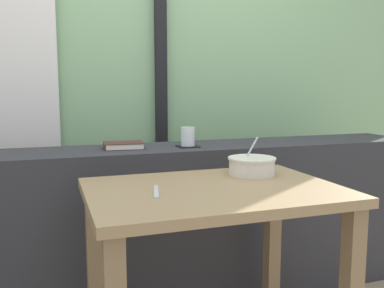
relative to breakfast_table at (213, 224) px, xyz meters
name	(u,v)px	position (x,y,z in m)	size (l,w,h in m)	color
outdoor_backdrop	(135,39)	(-0.02, 1.31, 0.80)	(4.80, 0.08, 2.80)	#8EBC89
curtain_left_panel	(5,59)	(-0.77, 1.21, 0.65)	(0.56, 0.06, 2.50)	white
window_divider_post	(161,55)	(0.14, 1.24, 0.70)	(0.07, 0.05, 2.60)	black
dark_console_ledge	(166,225)	(-0.02, 0.61, -0.19)	(2.80, 0.38, 0.80)	#2D2D33
breakfast_table	(213,224)	(0.00, 0.00, 0.00)	(0.91, 0.64, 0.73)	#826849
coaster_square	(188,146)	(0.09, 0.57, 0.21)	(0.10, 0.10, 0.01)	black
juice_glass	(188,138)	(0.09, 0.57, 0.25)	(0.07, 0.07, 0.09)	white
closed_book	(123,145)	(-0.22, 0.62, 0.22)	(0.20, 0.15, 0.03)	#47231E
soup_bowl	(252,166)	(0.23, 0.16, 0.17)	(0.20, 0.20, 0.16)	silver
fork_utensil	(156,192)	(-0.22, -0.01, 0.14)	(0.02, 0.17, 0.01)	silver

